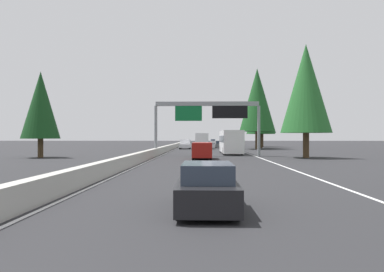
# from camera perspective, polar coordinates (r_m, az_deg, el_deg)

# --- Properties ---
(ground_plane) EXTENTS (320.00, 320.00, 0.00)m
(ground_plane) POSITION_cam_1_polar(r_m,az_deg,el_deg) (62.69, -3.28, -2.21)
(ground_plane) COLOR #262628
(median_barrier) EXTENTS (180.00, 0.56, 0.90)m
(median_barrier) POSITION_cam_1_polar(r_m,az_deg,el_deg) (82.63, -2.32, -1.40)
(median_barrier) COLOR #ADAAA3
(median_barrier) RESTS_ON ground
(shoulder_stripe_right) EXTENTS (160.00, 0.16, 0.01)m
(shoulder_stripe_right) POSITION_cam_1_polar(r_m,az_deg,el_deg) (72.73, 6.48, -1.92)
(shoulder_stripe_right) COLOR silver
(shoulder_stripe_right) RESTS_ON ground
(shoulder_stripe_median) EXTENTS (160.00, 0.16, 0.01)m
(shoulder_stripe_median) POSITION_cam_1_polar(r_m,az_deg,el_deg) (72.63, -2.42, -1.93)
(shoulder_stripe_median) COLOR silver
(shoulder_stripe_median) RESTS_ON ground
(sign_gantry_overhead) EXTENTS (0.50, 12.68, 6.49)m
(sign_gantry_overhead) POSITION_cam_1_polar(r_m,az_deg,el_deg) (45.14, 2.52, 3.53)
(sign_gantry_overhead) COLOR gray
(sign_gantry_overhead) RESTS_ON ground
(sedan_mid_center) EXTENTS (4.40, 1.80, 1.47)m
(sedan_mid_center) POSITION_cam_1_polar(r_m,az_deg,el_deg) (11.83, 2.33, -7.85)
(sedan_mid_center) COLOR black
(sedan_mid_center) RESTS_ON ground
(minivan_mid_left) EXTENTS (5.00, 1.95, 1.69)m
(minivan_mid_left) POSITION_cam_1_polar(r_m,az_deg,el_deg) (38.31, 1.51, -2.11)
(minivan_mid_left) COLOR maroon
(minivan_mid_left) RESTS_ON ground
(bus_distant_b) EXTENTS (11.50, 2.55, 3.10)m
(bus_distant_b) POSITION_cam_1_polar(r_m,az_deg,el_deg) (51.34, 5.84, -0.76)
(bus_distant_b) COLOR white
(bus_distant_b) RESTS_ON ground
(sedan_near_center) EXTENTS (4.40, 1.80, 1.47)m
(sedan_near_center) POSITION_cam_1_polar(r_m,az_deg,el_deg) (131.04, 3.17, -0.83)
(sedan_near_center) COLOR white
(sedan_near_center) RESTS_ON ground
(box_truck_distant_a) EXTENTS (8.50, 2.40, 2.95)m
(box_truck_distant_a) POSITION_cam_1_polar(r_m,az_deg,el_deg) (72.93, 1.50, -0.66)
(box_truck_distant_a) COLOR white
(box_truck_distant_a) RESTS_ON ground
(pickup_far_left) EXTENTS (5.60, 2.00, 1.86)m
(pickup_far_left) POSITION_cam_1_polar(r_m,az_deg,el_deg) (71.67, -1.05, -1.22)
(pickup_far_left) COLOR silver
(pickup_far_left) RESTS_ON ground
(sedan_near_right) EXTENTS (4.40, 1.80, 1.47)m
(sedan_near_right) POSITION_cam_1_polar(r_m,az_deg,el_deg) (77.81, 4.18, -1.31)
(sedan_near_right) COLOR slate
(sedan_near_right) RESTS_ON ground
(conifer_right_near) EXTENTS (5.44, 5.44, 12.36)m
(conifer_right_near) POSITION_cam_1_polar(r_m,az_deg,el_deg) (42.91, 16.84, 6.88)
(conifer_right_near) COLOR #4C3823
(conifer_right_near) RESTS_ON ground
(conifer_right_mid) EXTENTS (6.57, 6.57, 14.93)m
(conifer_right_mid) POSITION_cam_1_polar(r_m,az_deg,el_deg) (70.80, 9.82, 5.39)
(conifer_right_mid) COLOR #4C3823
(conifer_right_mid) RESTS_ON ground
(conifer_right_far) EXTENTS (5.76, 5.76, 13.08)m
(conifer_right_far) POSITION_cam_1_polar(r_m,az_deg,el_deg) (77.35, 10.35, 4.08)
(conifer_right_far) COLOR #4C3823
(conifer_right_far) RESTS_ON ground
(conifer_right_distant) EXTENTS (6.30, 6.30, 14.32)m
(conifer_right_distant) POSITION_cam_1_polar(r_m,az_deg,el_deg) (87.86, 10.52, 4.06)
(conifer_right_distant) COLOR #4C3823
(conifer_right_distant) RESTS_ON ground
(conifer_left_near) EXTENTS (4.17, 4.17, 9.48)m
(conifer_left_near) POSITION_cam_1_polar(r_m,az_deg,el_deg) (44.69, -21.92, 4.34)
(conifer_left_near) COLOR #4C3823
(conifer_left_near) RESTS_ON ground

